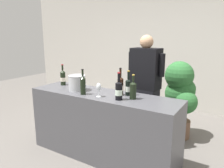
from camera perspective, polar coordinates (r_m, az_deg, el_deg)
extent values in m
plane|color=#66605B|center=(3.24, -2.45, -18.07)|extent=(12.00, 12.00, 0.00)
cube|color=beige|center=(5.15, 14.19, 9.49)|extent=(8.00, 0.10, 2.80)
cube|color=#4C4C51|center=(3.04, -2.53, -10.76)|extent=(2.07, 0.58, 0.90)
cylinder|color=black|center=(2.79, 4.25, -1.09)|extent=(0.07, 0.07, 0.19)
cone|color=black|center=(2.77, 4.28, 1.07)|extent=(0.07, 0.07, 0.03)
cylinder|color=black|center=(2.76, 4.30, 2.29)|extent=(0.03, 0.03, 0.09)
cylinder|color=#B79333|center=(2.75, 4.32, 3.37)|extent=(0.03, 0.03, 0.01)
cylinder|color=silver|center=(2.80, 4.24, -1.27)|extent=(0.07, 0.07, 0.07)
cylinder|color=black|center=(2.60, 1.78, -1.98)|extent=(0.08, 0.08, 0.20)
cone|color=black|center=(2.57, 1.80, 0.47)|extent=(0.08, 0.08, 0.03)
cylinder|color=black|center=(2.56, 1.81, 1.78)|extent=(0.03, 0.03, 0.09)
cylinder|color=maroon|center=(2.55, 1.82, 2.95)|extent=(0.04, 0.04, 0.01)
cylinder|color=silver|center=(2.60, 1.78, -2.19)|extent=(0.09, 0.09, 0.07)
cylinder|color=black|center=(2.85, -7.57, -0.65)|extent=(0.07, 0.07, 0.21)
cone|color=black|center=(2.83, -7.64, 1.75)|extent=(0.07, 0.07, 0.03)
cylinder|color=black|center=(2.82, -7.68, 2.86)|extent=(0.03, 0.03, 0.08)
cylinder|color=black|center=(2.81, -7.70, 3.76)|extent=(0.03, 0.03, 0.01)
cylinder|color=black|center=(3.44, -12.65, 1.35)|extent=(0.08, 0.08, 0.20)
cone|color=black|center=(3.42, -12.75, 3.26)|extent=(0.08, 0.08, 0.04)
cylinder|color=black|center=(3.41, -12.79, 4.19)|extent=(0.03, 0.03, 0.08)
cylinder|color=maroon|center=(3.41, -12.83, 4.93)|extent=(0.03, 0.03, 0.01)
cylinder|color=beige|center=(3.44, -12.64, 1.19)|extent=(0.08, 0.08, 0.06)
cylinder|color=black|center=(2.64, 5.49, -1.95)|extent=(0.08, 0.08, 0.19)
cone|color=black|center=(2.61, 5.54, 0.34)|extent=(0.08, 0.08, 0.03)
cylinder|color=black|center=(2.60, 5.56, 1.44)|extent=(0.03, 0.03, 0.07)
cylinder|color=#B79333|center=(2.60, 5.58, 2.36)|extent=(0.03, 0.03, 0.01)
cylinder|color=black|center=(2.80, 2.18, -0.80)|extent=(0.08, 0.08, 0.21)
cone|color=black|center=(2.77, 2.20, 1.63)|extent=(0.08, 0.08, 0.03)
cylinder|color=black|center=(2.76, 2.21, 2.95)|extent=(0.03, 0.03, 0.10)
cylinder|color=black|center=(2.75, 2.22, 4.10)|extent=(0.03, 0.03, 0.01)
cylinder|color=silver|center=(2.80, 2.18, -1.01)|extent=(0.08, 0.08, 0.07)
cylinder|color=silver|center=(2.75, -3.44, -3.29)|extent=(0.07, 0.07, 0.00)
cylinder|color=silver|center=(2.74, -3.45, -2.47)|extent=(0.01, 0.01, 0.08)
ellipsoid|color=silver|center=(2.72, -3.48, -0.77)|extent=(0.06, 0.06, 0.10)
ellipsoid|color=maroon|center=(2.72, -3.47, -1.13)|extent=(0.05, 0.05, 0.03)
cylinder|color=silver|center=(3.07, -9.13, 0.21)|extent=(0.23, 0.23, 0.21)
torus|color=silver|center=(3.05, -9.20, 2.17)|extent=(0.24, 0.24, 0.01)
cube|color=black|center=(3.36, 8.35, -8.56)|extent=(0.39, 0.27, 0.89)
cube|color=black|center=(3.17, 8.78, 3.98)|extent=(0.43, 0.27, 0.58)
sphere|color=tan|center=(3.13, 9.02, 10.81)|extent=(0.19, 0.19, 0.19)
cylinder|color=black|center=(3.05, 12.89, 4.81)|extent=(0.08, 0.08, 0.32)
cylinder|color=black|center=(3.28, 5.03, 5.61)|extent=(0.08, 0.08, 0.32)
cylinder|color=brown|center=(3.85, 17.28, -11.00)|extent=(0.31, 0.31, 0.29)
sphere|color=#2D6B33|center=(3.64, 17.80, -0.83)|extent=(0.29, 0.29, 0.29)
sphere|color=#2D6B33|center=(3.72, 17.20, -2.36)|extent=(0.47, 0.47, 0.47)
sphere|color=#2D6B33|center=(3.61, 18.58, -4.47)|extent=(0.37, 0.37, 0.37)
sphere|color=#2D6B33|center=(3.70, 18.33, -2.00)|extent=(0.34, 0.34, 0.34)
sphere|color=#2D6B33|center=(3.68, 18.67, -1.22)|extent=(0.31, 0.31, 0.31)
sphere|color=#2D6B33|center=(3.62, 17.13, 2.15)|extent=(0.45, 0.45, 0.45)
cylinder|color=#4C3823|center=(3.70, 17.74, -4.63)|extent=(0.05, 0.05, 0.60)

